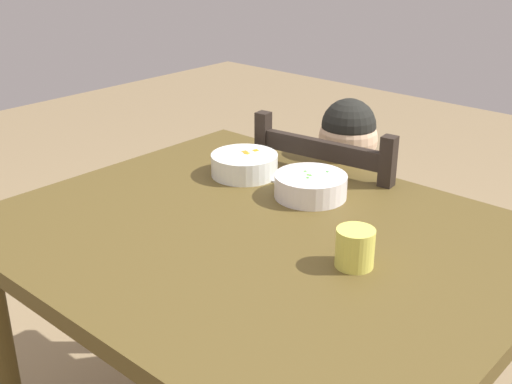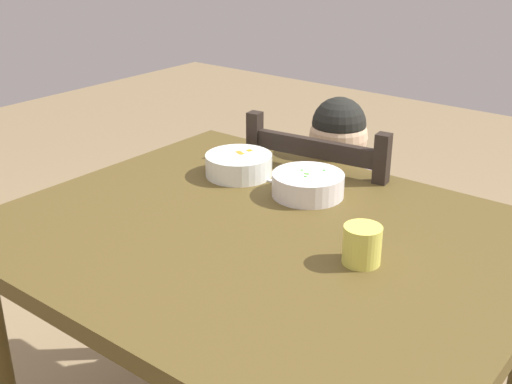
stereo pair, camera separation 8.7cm
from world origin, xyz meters
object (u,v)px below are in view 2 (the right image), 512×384
dining_chair (330,257)px  bowl_of_peas (308,184)px  spoon (263,179)px  child_figure (330,204)px  drinking_cup (362,245)px  dining_table (262,276)px  bowl_of_carrots (239,164)px

dining_chair → bowl_of_peas: 0.49m
spoon → bowl_of_peas: bearing=-4.2°
child_figure → drinking_cup: 0.67m
dining_chair → child_figure: child_figure is taller
dining_chair → spoon: bearing=-98.8°
dining_table → bowl_of_carrots: size_ratio=6.51×
spoon → drinking_cup: size_ratio=1.76×
dining_chair → spoon: 0.45m
bowl_of_carrots → child_figure: bearing=69.4°
bowl_of_peas → spoon: bearing=175.8°
dining_table → dining_chair: (-0.13, 0.52, -0.22)m
child_figure → spoon: bearing=-97.7°
drinking_cup → spoon: bearing=151.7°
dining_table → bowl_of_carrots: (-0.25, 0.22, 0.15)m
bowl_of_peas → dining_table: bearing=-82.1°
child_figure → dining_table: bearing=-74.7°
dining_table → bowl_of_peas: bowl_of_peas is taller
dining_chair → child_figure: (-0.01, -0.01, 0.18)m
bowl_of_carrots → drinking_cup: (0.49, -0.22, 0.01)m
dining_chair → bowl_of_peas: bearing=-70.8°
bowl_of_peas → child_figure: bearing=110.6°
dining_chair → bowl_of_carrots: 0.49m
dining_chair → bowl_of_carrots: bearing=-111.3°
dining_table → drinking_cup: (0.24, 0.01, 0.16)m
bowl_of_peas → spoon: 0.15m
dining_chair → dining_table: bearing=-75.5°
bowl_of_carrots → bowl_of_peas: bearing=-0.0°
drinking_cup → bowl_of_peas: bearing=141.7°
dining_chair → drinking_cup: bearing=-53.8°
child_figure → bowl_of_peas: bearing=-69.4°
bowl_of_carrots → spoon: bearing=8.6°
spoon → drinking_cup: 0.48m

